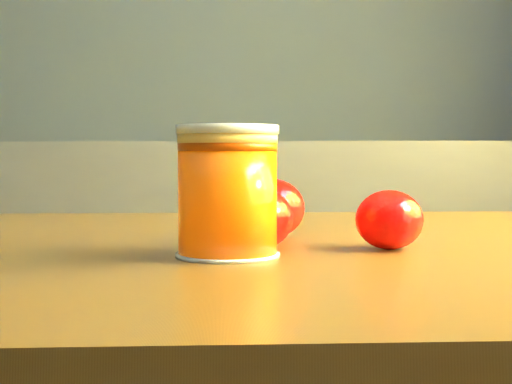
# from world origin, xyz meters

# --- Properties ---
(kitchen_counter) EXTENTS (3.15, 0.60, 0.90)m
(kitchen_counter) POSITION_xyz_m (0.00, 1.45, 0.45)
(kitchen_counter) COLOR #525156
(kitchen_counter) RESTS_ON ground
(table) EXTENTS (1.14, 0.88, 0.78)m
(table) POSITION_xyz_m (1.03, 0.02, 0.68)
(table) COLOR brown
(table) RESTS_ON ground
(juice_glass) EXTENTS (0.09, 0.09, 0.11)m
(juice_glass) POSITION_xyz_m (0.91, -0.08, 0.83)
(juice_glass) COLOR #FF5805
(juice_glass) RESTS_ON table
(orange_front) EXTENTS (0.09, 0.09, 0.06)m
(orange_front) POSITION_xyz_m (0.94, 0.05, 0.81)
(orange_front) COLOR #EC0D04
(orange_front) RESTS_ON table
(orange_back) EXTENTS (0.07, 0.07, 0.05)m
(orange_back) POSITION_xyz_m (1.05, -0.03, 0.81)
(orange_back) COLOR #EC0D04
(orange_back) RESTS_ON table
(orange_extra) EXTENTS (0.08, 0.08, 0.06)m
(orange_extra) POSITION_xyz_m (0.93, -0.04, 0.81)
(orange_extra) COLOR #EC0D04
(orange_extra) RESTS_ON table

